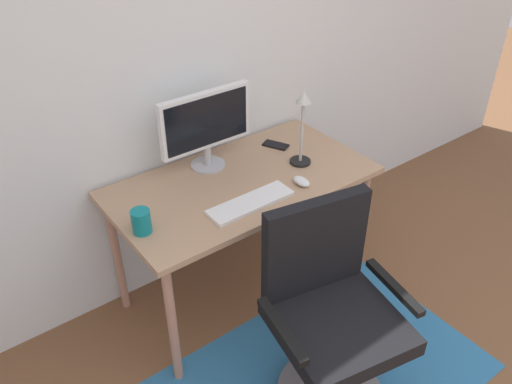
{
  "coord_description": "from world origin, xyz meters",
  "views": [
    {
      "loc": [
        -1.22,
        -0.03,
        2.18
      ],
      "look_at": [
        -0.05,
        1.53,
        0.86
      ],
      "focal_mm": 36.7,
      "sensor_mm": 36.0,
      "label": 1
    }
  ],
  "objects_px": {
    "computer_mouse": "(301,181)",
    "keyboard": "(251,203)",
    "monitor": "(206,124)",
    "desk": "(242,192)",
    "coffee_cup": "(141,221)",
    "desk_lamp": "(302,120)",
    "office_chair": "(329,324)",
    "cell_phone": "(276,145)"
  },
  "relations": [
    {
      "from": "monitor",
      "to": "keyboard",
      "type": "bearing_deg",
      "value": -93.91
    },
    {
      "from": "coffee_cup",
      "to": "office_chair",
      "type": "relative_size",
      "value": 0.11
    },
    {
      "from": "cell_phone",
      "to": "computer_mouse",
      "type": "bearing_deg",
      "value": -136.91
    },
    {
      "from": "computer_mouse",
      "to": "desk_lamp",
      "type": "xyz_separation_m",
      "value": [
        0.13,
        0.16,
        0.23
      ]
    },
    {
      "from": "cell_phone",
      "to": "office_chair",
      "type": "distance_m",
      "value": 1.08
    },
    {
      "from": "desk",
      "to": "cell_phone",
      "type": "height_order",
      "value": "cell_phone"
    },
    {
      "from": "office_chair",
      "to": "keyboard",
      "type": "bearing_deg",
      "value": 101.67
    },
    {
      "from": "desk",
      "to": "desk_lamp",
      "type": "xyz_separation_m",
      "value": [
        0.34,
        -0.05,
        0.33
      ]
    },
    {
      "from": "monitor",
      "to": "cell_phone",
      "type": "xyz_separation_m",
      "value": [
        0.42,
        -0.04,
        -0.24
      ]
    },
    {
      "from": "monitor",
      "to": "office_chair",
      "type": "relative_size",
      "value": 0.51
    },
    {
      "from": "coffee_cup",
      "to": "cell_phone",
      "type": "xyz_separation_m",
      "value": [
        0.94,
        0.25,
        -0.05
      ]
    },
    {
      "from": "computer_mouse",
      "to": "desk_lamp",
      "type": "distance_m",
      "value": 0.31
    },
    {
      "from": "monitor",
      "to": "office_chair",
      "type": "xyz_separation_m",
      "value": [
        -0.02,
        -0.97,
        -0.56
      ]
    },
    {
      "from": "monitor",
      "to": "cell_phone",
      "type": "relative_size",
      "value": 3.61
    },
    {
      "from": "coffee_cup",
      "to": "cell_phone",
      "type": "height_order",
      "value": "coffee_cup"
    },
    {
      "from": "desk",
      "to": "computer_mouse",
      "type": "relative_size",
      "value": 12.77
    },
    {
      "from": "desk",
      "to": "keyboard",
      "type": "distance_m",
      "value": 0.24
    },
    {
      "from": "desk_lamp",
      "to": "keyboard",
      "type": "bearing_deg",
      "value": -161.2
    },
    {
      "from": "monitor",
      "to": "office_chair",
      "type": "distance_m",
      "value": 1.12
    },
    {
      "from": "computer_mouse",
      "to": "desk_lamp",
      "type": "relative_size",
      "value": 0.26
    },
    {
      "from": "cell_phone",
      "to": "keyboard",
      "type": "bearing_deg",
      "value": -166.77
    },
    {
      "from": "coffee_cup",
      "to": "desk_lamp",
      "type": "relative_size",
      "value": 0.27
    },
    {
      "from": "desk",
      "to": "monitor",
      "type": "height_order",
      "value": "monitor"
    },
    {
      "from": "computer_mouse",
      "to": "desk_lamp",
      "type": "height_order",
      "value": "desk_lamp"
    },
    {
      "from": "keyboard",
      "to": "office_chair",
      "type": "xyz_separation_m",
      "value": [
        0.01,
        -0.56,
        -0.33
      ]
    },
    {
      "from": "monitor",
      "to": "desk_lamp",
      "type": "relative_size",
      "value": 1.25
    },
    {
      "from": "monitor",
      "to": "computer_mouse",
      "type": "bearing_deg",
      "value": -57.25
    },
    {
      "from": "desk",
      "to": "monitor",
      "type": "xyz_separation_m",
      "value": [
        -0.06,
        0.21,
        0.32
      ]
    },
    {
      "from": "keyboard",
      "to": "computer_mouse",
      "type": "xyz_separation_m",
      "value": [
        0.3,
        -0.01,
        0.01
      ]
    },
    {
      "from": "keyboard",
      "to": "cell_phone",
      "type": "distance_m",
      "value": 0.58
    },
    {
      "from": "monitor",
      "to": "computer_mouse",
      "type": "height_order",
      "value": "monitor"
    },
    {
      "from": "desk_lamp",
      "to": "office_chair",
      "type": "height_order",
      "value": "desk_lamp"
    },
    {
      "from": "desk",
      "to": "computer_mouse",
      "type": "height_order",
      "value": "computer_mouse"
    },
    {
      "from": "coffee_cup",
      "to": "keyboard",
      "type": "bearing_deg",
      "value": -13.39
    },
    {
      "from": "desk",
      "to": "coffee_cup",
      "type": "relative_size",
      "value": 12.09
    },
    {
      "from": "computer_mouse",
      "to": "office_chair",
      "type": "bearing_deg",
      "value": -118.38
    },
    {
      "from": "desk",
      "to": "office_chair",
      "type": "distance_m",
      "value": 0.8
    },
    {
      "from": "keyboard",
      "to": "coffee_cup",
      "type": "relative_size",
      "value": 3.91
    },
    {
      "from": "keyboard",
      "to": "coffee_cup",
      "type": "bearing_deg",
      "value": 166.61
    },
    {
      "from": "computer_mouse",
      "to": "keyboard",
      "type": "bearing_deg",
      "value": 177.42
    },
    {
      "from": "desk",
      "to": "keyboard",
      "type": "height_order",
      "value": "keyboard"
    },
    {
      "from": "keyboard",
      "to": "desk",
      "type": "bearing_deg",
      "value": 65.06
    }
  ]
}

